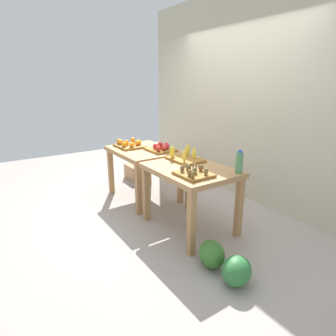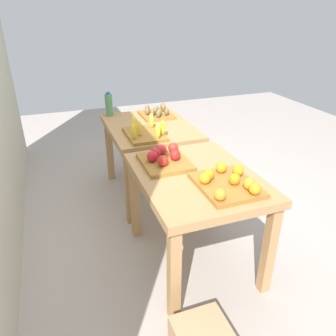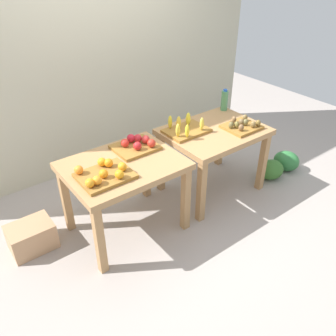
{
  "view_description": "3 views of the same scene",
  "coord_description": "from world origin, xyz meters",
  "px_view_note": "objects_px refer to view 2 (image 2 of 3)",
  "views": [
    {
      "loc": [
        3.01,
        -1.95,
        1.71
      ],
      "look_at": [
        0.01,
        0.05,
        0.61
      ],
      "focal_mm": 30.38,
      "sensor_mm": 36.0,
      "label": 1
    },
    {
      "loc": [
        -2.41,
        0.88,
        1.82
      ],
      "look_at": [
        -0.08,
        0.04,
        0.59
      ],
      "focal_mm": 35.19,
      "sensor_mm": 36.0,
      "label": 2
    },
    {
      "loc": [
        -1.85,
        -2.37,
        2.42
      ],
      "look_at": [
        -0.08,
        -0.03,
        0.54
      ],
      "focal_mm": 37.62,
      "sensor_mm": 36.0,
      "label": 3
    }
  ],
  "objects_px": {
    "apple_bin": "(164,158)",
    "orange_bin": "(227,183)",
    "display_table_left": "(196,188)",
    "display_table_right": "(150,136)",
    "water_bottle": "(109,105)",
    "kiwi_bin": "(157,113)",
    "watermelon_pile": "(152,148)",
    "banana_crate": "(145,132)"
  },
  "relations": [
    {
      "from": "apple_bin",
      "to": "orange_bin",
      "type": "bearing_deg",
      "value": -151.94
    },
    {
      "from": "display_table_left",
      "to": "apple_bin",
      "type": "xyz_separation_m",
      "value": [
        0.24,
        0.15,
        0.15
      ]
    },
    {
      "from": "display_table_right",
      "to": "water_bottle",
      "type": "xyz_separation_m",
      "value": [
        0.44,
        0.31,
        0.23
      ]
    },
    {
      "from": "display_table_left",
      "to": "kiwi_bin",
      "type": "relative_size",
      "value": 2.89
    },
    {
      "from": "display_table_right",
      "to": "apple_bin",
      "type": "distance_m",
      "value": 0.9
    },
    {
      "from": "water_bottle",
      "to": "watermelon_pile",
      "type": "distance_m",
      "value": 1.05
    },
    {
      "from": "apple_bin",
      "to": "banana_crate",
      "type": "bearing_deg",
      "value": -2.52
    },
    {
      "from": "orange_bin",
      "to": "kiwi_bin",
      "type": "height_order",
      "value": "orange_bin"
    },
    {
      "from": "kiwi_bin",
      "to": "apple_bin",
      "type": "bearing_deg",
      "value": 164.65
    },
    {
      "from": "kiwi_bin",
      "to": "display_table_left",
      "type": "bearing_deg",
      "value": 173.52
    },
    {
      "from": "orange_bin",
      "to": "kiwi_bin",
      "type": "distance_m",
      "value": 1.61
    },
    {
      "from": "display_table_left",
      "to": "water_bottle",
      "type": "bearing_deg",
      "value": 11.18
    },
    {
      "from": "watermelon_pile",
      "to": "display_table_left",
      "type": "bearing_deg",
      "value": 171.92
    },
    {
      "from": "display_table_right",
      "to": "kiwi_bin",
      "type": "distance_m",
      "value": 0.32
    },
    {
      "from": "orange_bin",
      "to": "water_bottle",
      "type": "xyz_separation_m",
      "value": [
        1.8,
        0.42,
        0.08
      ]
    },
    {
      "from": "kiwi_bin",
      "to": "water_bottle",
      "type": "distance_m",
      "value": 0.51
    },
    {
      "from": "display_table_left",
      "to": "display_table_right",
      "type": "xyz_separation_m",
      "value": [
        1.12,
        0.0,
        0.0
      ]
    },
    {
      "from": "apple_bin",
      "to": "water_bottle",
      "type": "xyz_separation_m",
      "value": [
        1.32,
        0.16,
        0.08
      ]
    },
    {
      "from": "display_table_right",
      "to": "water_bottle",
      "type": "relative_size",
      "value": 4.12
    },
    {
      "from": "watermelon_pile",
      "to": "apple_bin",
      "type": "bearing_deg",
      "value": 166.03
    },
    {
      "from": "banana_crate",
      "to": "water_bottle",
      "type": "xyz_separation_m",
      "value": [
        0.73,
        0.18,
        0.08
      ]
    },
    {
      "from": "orange_bin",
      "to": "watermelon_pile",
      "type": "xyz_separation_m",
      "value": [
        2.24,
        -0.18,
        -0.67
      ]
    },
    {
      "from": "kiwi_bin",
      "to": "water_bottle",
      "type": "height_order",
      "value": "water_bottle"
    },
    {
      "from": "apple_bin",
      "to": "watermelon_pile",
      "type": "relative_size",
      "value": 0.58
    },
    {
      "from": "display_table_right",
      "to": "watermelon_pile",
      "type": "height_order",
      "value": "display_table_right"
    },
    {
      "from": "display_table_left",
      "to": "banana_crate",
      "type": "relative_size",
      "value": 2.36
    },
    {
      "from": "orange_bin",
      "to": "watermelon_pile",
      "type": "height_order",
      "value": "orange_bin"
    },
    {
      "from": "kiwi_bin",
      "to": "watermelon_pile",
      "type": "height_order",
      "value": "kiwi_bin"
    },
    {
      "from": "display_table_left",
      "to": "watermelon_pile",
      "type": "height_order",
      "value": "display_table_left"
    },
    {
      "from": "display_table_left",
      "to": "kiwi_bin",
      "type": "distance_m",
      "value": 1.38
    },
    {
      "from": "display_table_left",
      "to": "watermelon_pile",
      "type": "relative_size",
      "value": 1.51
    },
    {
      "from": "apple_bin",
      "to": "water_bottle",
      "type": "height_order",
      "value": "water_bottle"
    },
    {
      "from": "display_table_right",
      "to": "orange_bin",
      "type": "distance_m",
      "value": 1.37
    },
    {
      "from": "water_bottle",
      "to": "kiwi_bin",
      "type": "bearing_deg",
      "value": -113.23
    },
    {
      "from": "display_table_left",
      "to": "water_bottle",
      "type": "relative_size",
      "value": 4.12
    },
    {
      "from": "watermelon_pile",
      "to": "water_bottle",
      "type": "bearing_deg",
      "value": 126.23
    },
    {
      "from": "apple_bin",
      "to": "banana_crate",
      "type": "relative_size",
      "value": 0.91
    },
    {
      "from": "banana_crate",
      "to": "water_bottle",
      "type": "relative_size",
      "value": 1.75
    },
    {
      "from": "display_table_left",
      "to": "display_table_right",
      "type": "distance_m",
      "value": 1.12
    },
    {
      "from": "display_table_left",
      "to": "apple_bin",
      "type": "distance_m",
      "value": 0.32
    },
    {
      "from": "display_table_right",
      "to": "display_table_left",
      "type": "bearing_deg",
      "value": 180.0
    },
    {
      "from": "display_table_left",
      "to": "display_table_right",
      "type": "height_order",
      "value": "same"
    }
  ]
}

